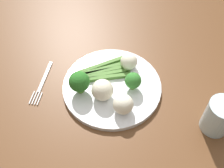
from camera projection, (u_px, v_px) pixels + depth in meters
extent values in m
cube|color=tan|center=(119.00, 163.00, 1.46)|extent=(6.00, 6.00, 0.02)
cube|color=brown|center=(123.00, 77.00, 0.88)|extent=(1.37, 1.07, 0.04)
cube|color=brown|center=(88.00, 0.00, 1.54)|extent=(0.48, 0.48, 0.02)
cylinder|color=brown|center=(111.00, 11.00, 1.85)|extent=(0.04, 0.04, 0.45)
cylinder|color=brown|center=(60.00, 19.00, 1.80)|extent=(0.04, 0.04, 0.45)
cylinder|color=brown|center=(123.00, 46.00, 1.65)|extent=(0.04, 0.04, 0.45)
cylinder|color=brown|center=(67.00, 56.00, 1.61)|extent=(0.04, 0.04, 0.45)
cylinder|color=white|center=(112.00, 87.00, 0.82)|extent=(0.29, 0.29, 0.01)
cube|color=#47752D|center=(106.00, 78.00, 0.83)|extent=(0.15, 0.03, 0.01)
cube|color=#47752D|center=(105.00, 74.00, 0.83)|extent=(0.15, 0.04, 0.01)
cube|color=#47752D|center=(105.00, 71.00, 0.84)|extent=(0.15, 0.05, 0.01)
cube|color=#47752D|center=(103.00, 68.00, 0.85)|extent=(0.15, 0.06, 0.01)
cube|color=#47752D|center=(101.00, 66.00, 0.86)|extent=(0.14, 0.07, 0.01)
cylinder|color=#568E33|center=(80.00, 89.00, 0.80)|extent=(0.02, 0.02, 0.02)
sphere|color=#286B23|center=(79.00, 82.00, 0.77)|extent=(0.06, 0.06, 0.06)
cylinder|color=#609E3D|center=(133.00, 86.00, 0.81)|extent=(0.02, 0.02, 0.02)
sphere|color=#337A2D|center=(133.00, 81.00, 0.78)|extent=(0.05, 0.05, 0.05)
sphere|color=white|center=(129.00, 61.00, 0.84)|extent=(0.05, 0.05, 0.05)
sphere|color=silver|center=(102.00, 90.00, 0.77)|extent=(0.06, 0.06, 0.06)
sphere|color=white|center=(123.00, 104.00, 0.74)|extent=(0.06, 0.06, 0.06)
cube|color=silver|center=(45.00, 76.00, 0.85)|extent=(0.03, 0.12, 0.00)
cube|color=silver|center=(32.00, 98.00, 0.81)|extent=(0.01, 0.04, 0.00)
cube|color=silver|center=(35.00, 98.00, 0.81)|extent=(0.01, 0.04, 0.00)
cube|color=silver|center=(37.00, 98.00, 0.80)|extent=(0.01, 0.04, 0.00)
cube|color=silver|center=(40.00, 99.00, 0.80)|extent=(0.01, 0.04, 0.00)
cylinder|color=silver|center=(219.00, 116.00, 0.71)|extent=(0.08, 0.08, 0.10)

